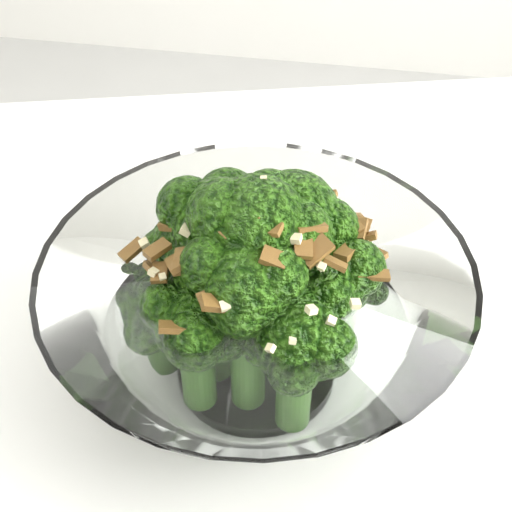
# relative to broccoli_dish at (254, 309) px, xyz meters

# --- Properties ---
(broccoli_dish) EXTENTS (0.25, 0.25, 0.15)m
(broccoli_dish) POSITION_rel_broccoli_dish_xyz_m (0.00, 0.00, 0.00)
(broccoli_dish) COLOR white
(broccoli_dish) RESTS_ON table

